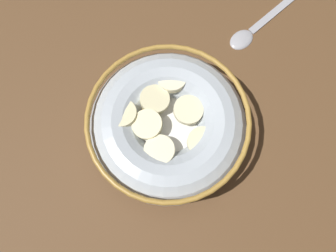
% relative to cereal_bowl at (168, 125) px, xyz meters
% --- Properties ---
extents(ground_plane, '(0.93, 0.93, 0.02)m').
position_rel_cereal_bowl_xyz_m(ground_plane, '(-0.00, -0.00, -0.04)').
color(ground_plane, brown).
extents(cereal_bowl, '(0.19, 0.19, 0.06)m').
position_rel_cereal_bowl_xyz_m(cereal_bowl, '(0.00, 0.00, 0.00)').
color(cereal_bowl, '#B2BCC6').
rests_on(cereal_bowl, ground_plane).
extents(spoon, '(0.16, 0.05, 0.01)m').
position_rel_cereal_bowl_xyz_m(spoon, '(0.18, 0.07, -0.03)').
color(spoon, '#A5A5AD').
rests_on(spoon, ground_plane).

